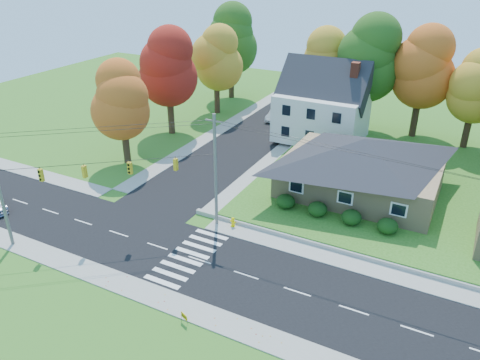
{
  "coord_description": "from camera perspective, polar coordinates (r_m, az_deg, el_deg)",
  "views": [
    {
      "loc": [
        16.4,
        -24.64,
        21.43
      ],
      "look_at": [
        -0.69,
        8.0,
        3.22
      ],
      "focal_mm": 35.0,
      "sensor_mm": 36.0,
      "label": 1
    }
  ],
  "objects": [
    {
      "name": "sidewalk_north",
      "position": [
        40.06,
        -1.12,
        -5.97
      ],
      "size": [
        90.0,
        2.0,
        0.08
      ],
      "primitive_type": "cube",
      "color": "#9C9A90",
      "rests_on": "ground"
    },
    {
      "name": "white_car",
      "position": [
        66.01,
        4.46,
        8.0
      ],
      "size": [
        1.74,
        4.71,
        1.54
      ],
      "primitive_type": "imported",
      "rotation": [
        0.0,
        0.0,
        0.02
      ],
      "color": "silver",
      "rests_on": "road_cross"
    },
    {
      "name": "tree_west_0",
      "position": [
        51.6,
        -14.33,
        9.43
      ],
      "size": [
        6.16,
        6.16,
        11.47
      ],
      "color": "#3F2A19",
      "rests_on": "ground"
    },
    {
      "name": "tree_lot_3",
      "position": [
        59.27,
        26.88,
        10.07
      ],
      "size": [
        6.16,
        6.16,
        11.47
      ],
      "color": "#3F2A19",
      "rests_on": "lawn"
    },
    {
      "name": "ranch_house",
      "position": [
        45.3,
        14.59,
        1.77
      ],
      "size": [
        14.6,
        10.6,
        5.4
      ],
      "color": "tan",
      "rests_on": "lawn"
    },
    {
      "name": "tree_lot_2",
      "position": [
        60.29,
        21.46,
        12.6
      ],
      "size": [
        7.28,
        7.28,
        13.56
      ],
      "color": "#3F2A19",
      "rests_on": "lawn"
    },
    {
      "name": "hedge_row",
      "position": [
        40.95,
        11.42,
        -3.98
      ],
      "size": [
        10.7,
        1.7,
        1.27
      ],
      "color": "#163A10",
      "rests_on": "lawn"
    },
    {
      "name": "tree_west_2",
      "position": [
        67.15,
        -2.93,
        14.56
      ],
      "size": [
        6.72,
        6.72,
        12.51
      ],
      "color": "#3F2A19",
      "rests_on": "ground"
    },
    {
      "name": "road_main",
      "position": [
        36.54,
        -4.94,
        -9.7
      ],
      "size": [
        90.0,
        8.0,
        0.02
      ],
      "primitive_type": "cube",
      "color": "black",
      "rests_on": "ground"
    },
    {
      "name": "yard_sign",
      "position": [
        31.07,
        -6.84,
        -16.18
      ],
      "size": [
        0.58,
        0.25,
        0.76
      ],
      "color": "black",
      "rests_on": "ground"
    },
    {
      "name": "road_cross",
      "position": [
        60.16,
        1.79,
        5.43
      ],
      "size": [
        8.0,
        44.0,
        0.02
      ],
      "primitive_type": "cube",
      "color": "black",
      "rests_on": "ground"
    },
    {
      "name": "traffic_infrastructure",
      "position": [
        34.85,
        -4.29,
        -1.63
      ],
      "size": [
        38.1,
        10.66,
        10.0
      ],
      "color": "#666059",
      "rests_on": "ground"
    },
    {
      "name": "tree_west_1",
      "position": [
        59.39,
        -8.8,
        13.39
      ],
      "size": [
        7.28,
        7.28,
        13.56
      ],
      "color": "#3F2A19",
      "rests_on": "ground"
    },
    {
      "name": "tree_lot_0",
      "position": [
        62.85,
        10.29,
        13.84
      ],
      "size": [
        6.72,
        6.72,
        12.51
      ],
      "color": "#3F2A19",
      "rests_on": "lawn"
    },
    {
      "name": "tree_lot_1",
      "position": [
        60.13,
        15.66,
        14.03
      ],
      "size": [
        7.84,
        7.84,
        14.6
      ],
      "color": "#3F2A19",
      "rests_on": "lawn"
    },
    {
      "name": "colonial_house",
      "position": [
        57.64,
        10.04,
        8.91
      ],
      "size": [
        10.4,
        8.4,
        9.6
      ],
      "color": "silver",
      "rests_on": "lawn"
    },
    {
      "name": "ground",
      "position": [
        36.54,
        -4.94,
        -9.71
      ],
      "size": [
        120.0,
        120.0,
        0.0
      ],
      "primitive_type": "plane",
      "color": "#3D7923"
    },
    {
      "name": "lawn",
      "position": [
        50.43,
        21.1,
        -0.42
      ],
      "size": [
        30.0,
        30.0,
        0.5
      ],
      "primitive_type": "cube",
      "color": "#3D7923",
      "rests_on": "ground"
    },
    {
      "name": "fire_hydrant",
      "position": [
        40.19,
        -0.87,
        -5.18
      ],
      "size": [
        0.53,
        0.41,
        0.93
      ],
      "color": "#FED900",
      "rests_on": "ground"
    },
    {
      "name": "tree_west_3",
      "position": [
        74.72,
        -1.1,
        16.81
      ],
      "size": [
        7.84,
        7.84,
        14.6
      ],
      "color": "#3F2A19",
      "rests_on": "ground"
    },
    {
      "name": "sidewalk_south",
      "position": [
        33.35,
        -9.64,
        -14.04
      ],
      "size": [
        90.0,
        2.0,
        0.08
      ],
      "primitive_type": "cube",
      "color": "#9C9A90",
      "rests_on": "ground"
    }
  ]
}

